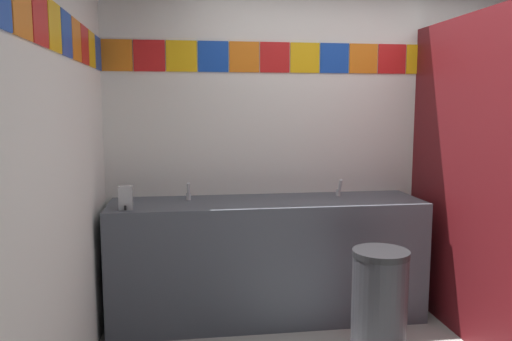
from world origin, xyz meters
name	(u,v)px	position (x,y,z in m)	size (l,w,h in m)	color
wall_back	(346,128)	(0.00, 1.50, 1.41)	(3.78, 0.09, 2.80)	white
wall_side	(44,146)	(-1.93, 0.00, 1.40)	(0.09, 2.92, 2.80)	white
vanity_counter	(267,258)	(-0.69, 1.17, 0.46)	(2.29, 0.58, 0.89)	#4C515B
faucet_left	(188,193)	(-1.27, 1.26, 0.95)	(0.04, 0.10, 0.14)	silver
faucet_right	(339,190)	(-0.12, 1.26, 0.95)	(0.04, 0.10, 0.14)	silver
soap_dispenser	(126,198)	(-1.69, 1.00, 0.97)	(0.09, 0.09, 0.16)	#B7BABF
toilet	(496,272)	(1.09, 1.05, 0.30)	(0.39, 0.49, 0.74)	white
trash_bin	(379,304)	(-0.10, 0.47, 0.35)	(0.35, 0.35, 0.70)	#333338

